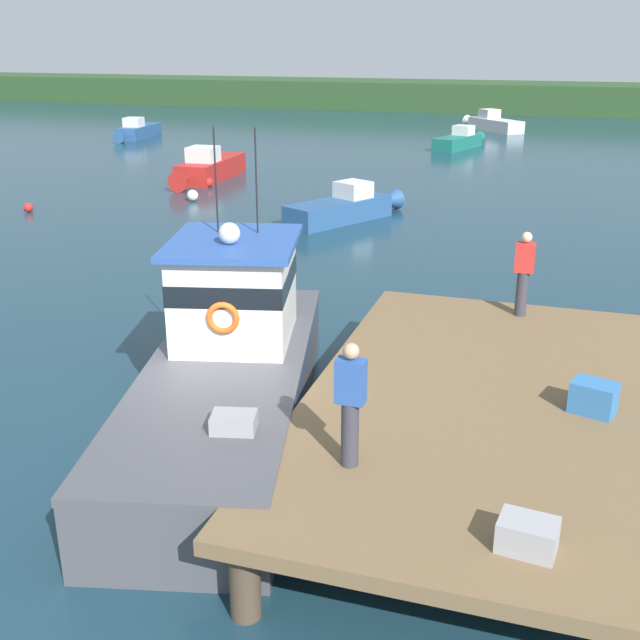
{
  "coord_description": "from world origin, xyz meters",
  "views": [
    {
      "loc": [
        5.17,
        -10.67,
        6.23
      ],
      "look_at": [
        1.2,
        1.87,
        1.4
      ],
      "focal_mm": 43.48,
      "sensor_mm": 36.0,
      "label": 1
    }
  ],
  "objects_px": {
    "crate_single_by_cleat": "(594,397)",
    "moored_boat_far_right": "(346,207)",
    "mooring_buoy_outer": "(28,207)",
    "deckhand_by_the_boat": "(350,402)",
    "moored_boat_off_the_point": "(137,131)",
    "moored_boat_near_channel": "(208,168)",
    "main_fishing_boat": "(231,363)",
    "moored_boat_mid_harbor": "(492,123)",
    "mooring_buoy_inshore": "(208,182)",
    "moored_boat_outer_mooring": "(460,141)",
    "deckhand_further_back": "(524,272)",
    "mooring_buoy_channel_marker": "(193,195)",
    "crate_single_far": "(528,535)"
  },
  "relations": [
    {
      "from": "moored_boat_near_channel",
      "to": "moored_boat_mid_harbor",
      "type": "relative_size",
      "value": 1.27
    },
    {
      "from": "deckhand_further_back",
      "to": "mooring_buoy_inshore",
      "type": "bearing_deg",
      "value": 131.21
    },
    {
      "from": "main_fishing_boat",
      "to": "crate_single_by_cleat",
      "type": "bearing_deg",
      "value": -4.78
    },
    {
      "from": "main_fishing_boat",
      "to": "mooring_buoy_outer",
      "type": "bearing_deg",
      "value": 137.14
    },
    {
      "from": "deckhand_by_the_boat",
      "to": "deckhand_further_back",
      "type": "relative_size",
      "value": 1.0
    },
    {
      "from": "moored_boat_near_channel",
      "to": "mooring_buoy_outer",
      "type": "distance_m",
      "value": 9.09
    },
    {
      "from": "moored_boat_off_the_point",
      "to": "moored_boat_mid_harbor",
      "type": "xyz_separation_m",
      "value": [
        21.53,
        11.41,
        0.03
      ]
    },
    {
      "from": "moored_boat_off_the_point",
      "to": "mooring_buoy_channel_marker",
      "type": "xyz_separation_m",
      "value": [
        12.62,
        -17.42,
        -0.24
      ]
    },
    {
      "from": "moored_boat_outer_mooring",
      "to": "mooring_buoy_inshore",
      "type": "relative_size",
      "value": 12.11
    },
    {
      "from": "main_fishing_boat",
      "to": "moored_boat_outer_mooring",
      "type": "xyz_separation_m",
      "value": [
        -1.04,
        35.78,
        -0.56
      ]
    },
    {
      "from": "mooring_buoy_outer",
      "to": "mooring_buoy_channel_marker",
      "type": "bearing_deg",
      "value": 37.18
    },
    {
      "from": "moored_boat_far_right",
      "to": "moored_boat_near_channel",
      "type": "relative_size",
      "value": 0.83
    },
    {
      "from": "moored_boat_near_channel",
      "to": "mooring_buoy_channel_marker",
      "type": "bearing_deg",
      "value": -71.83
    },
    {
      "from": "crate_single_by_cleat",
      "to": "moored_boat_off_the_point",
      "type": "xyz_separation_m",
      "value": [
        -27.52,
        34.71,
        -0.96
      ]
    },
    {
      "from": "moored_boat_near_channel",
      "to": "moored_boat_outer_mooring",
      "type": "distance_m",
      "value": 17.24
    },
    {
      "from": "deckhand_by_the_boat",
      "to": "deckhand_further_back",
      "type": "distance_m",
      "value": 6.52
    },
    {
      "from": "deckhand_further_back",
      "to": "moored_boat_far_right",
      "type": "relative_size",
      "value": 0.32
    },
    {
      "from": "moored_boat_off_the_point",
      "to": "moored_boat_mid_harbor",
      "type": "distance_m",
      "value": 24.36
    },
    {
      "from": "crate_single_far",
      "to": "moored_boat_outer_mooring",
      "type": "relative_size",
      "value": 0.12
    },
    {
      "from": "moored_boat_near_channel",
      "to": "moored_boat_mid_harbor",
      "type": "bearing_deg",
      "value": 66.66
    },
    {
      "from": "main_fishing_boat",
      "to": "moored_boat_off_the_point",
      "type": "distance_m",
      "value": 40.54
    },
    {
      "from": "mooring_buoy_outer",
      "to": "deckhand_by_the_boat",
      "type": "bearing_deg",
      "value": -43.27
    },
    {
      "from": "crate_single_far",
      "to": "deckhand_by_the_boat",
      "type": "xyz_separation_m",
      "value": [
        -2.21,
        1.09,
        0.69
      ]
    },
    {
      "from": "crate_single_far",
      "to": "mooring_buoy_inshore",
      "type": "xyz_separation_m",
      "value": [
        -14.92,
        23.78,
        -1.16
      ]
    },
    {
      "from": "moored_boat_off_the_point",
      "to": "moored_boat_near_channel",
      "type": "relative_size",
      "value": 0.87
    },
    {
      "from": "moored_boat_far_right",
      "to": "moored_boat_near_channel",
      "type": "bearing_deg",
      "value": 143.89
    },
    {
      "from": "mooring_buoy_outer",
      "to": "mooring_buoy_inshore",
      "type": "height_order",
      "value": "mooring_buoy_inshore"
    },
    {
      "from": "deckhand_by_the_boat",
      "to": "mooring_buoy_channel_marker",
      "type": "xyz_separation_m",
      "value": [
        -11.99,
        19.72,
        -1.83
      ]
    },
    {
      "from": "moored_boat_outer_mooring",
      "to": "mooring_buoy_channel_marker",
      "type": "distance_m",
      "value": 20.62
    },
    {
      "from": "deckhand_by_the_boat",
      "to": "moored_boat_far_right",
      "type": "bearing_deg",
      "value": 105.85
    },
    {
      "from": "moored_boat_near_channel",
      "to": "deckhand_by_the_boat",
      "type": "bearing_deg",
      "value": -60.98
    },
    {
      "from": "deckhand_by_the_boat",
      "to": "moored_boat_off_the_point",
      "type": "bearing_deg",
      "value": 123.53
    },
    {
      "from": "moored_boat_outer_mooring",
      "to": "mooring_buoy_channel_marker",
      "type": "relative_size",
      "value": 11.32
    },
    {
      "from": "main_fishing_boat",
      "to": "moored_boat_far_right",
      "type": "relative_size",
      "value": 1.94
    },
    {
      "from": "moored_boat_off_the_point",
      "to": "moored_boat_mid_harbor",
      "type": "relative_size",
      "value": 1.11
    },
    {
      "from": "crate_single_by_cleat",
      "to": "moored_boat_mid_harbor",
      "type": "relative_size",
      "value": 0.12
    },
    {
      "from": "deckhand_by_the_boat",
      "to": "moored_boat_off_the_point",
      "type": "distance_m",
      "value": 44.58
    },
    {
      "from": "crate_single_by_cleat",
      "to": "deckhand_by_the_boat",
      "type": "xyz_separation_m",
      "value": [
        -2.91,
        -2.43,
        0.63
      ]
    },
    {
      "from": "main_fishing_boat",
      "to": "moored_boat_mid_harbor",
      "type": "distance_m",
      "value": 45.64
    },
    {
      "from": "moored_boat_near_channel",
      "to": "crate_single_far",
      "type": "bearing_deg",
      "value": -58.28
    },
    {
      "from": "deckhand_further_back",
      "to": "moored_boat_outer_mooring",
      "type": "bearing_deg",
      "value": 99.77
    },
    {
      "from": "main_fishing_boat",
      "to": "moored_boat_outer_mooring",
      "type": "relative_size",
      "value": 1.94
    },
    {
      "from": "crate_single_by_cleat",
      "to": "moored_boat_far_right",
      "type": "height_order",
      "value": "crate_single_by_cleat"
    },
    {
      "from": "moored_boat_off_the_point",
      "to": "moored_boat_near_channel",
      "type": "distance_m",
      "value": 16.92
    },
    {
      "from": "mooring_buoy_inshore",
      "to": "moored_boat_outer_mooring",
      "type": "bearing_deg",
      "value": 61.26
    },
    {
      "from": "main_fishing_boat",
      "to": "mooring_buoy_channel_marker",
      "type": "xyz_separation_m",
      "value": [
        -9.09,
        16.81,
        -0.78
      ]
    },
    {
      "from": "crate_single_by_cleat",
      "to": "moored_boat_near_channel",
      "type": "bearing_deg",
      "value": 126.83
    },
    {
      "from": "deckhand_by_the_boat",
      "to": "mooring_buoy_inshore",
      "type": "distance_m",
      "value": 26.08
    },
    {
      "from": "main_fishing_boat",
      "to": "crate_single_by_cleat",
      "type": "xyz_separation_m",
      "value": [
        5.81,
        -0.49,
        0.42
      ]
    },
    {
      "from": "main_fishing_boat",
      "to": "moored_boat_mid_harbor",
      "type": "height_order",
      "value": "main_fishing_boat"
    }
  ]
}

